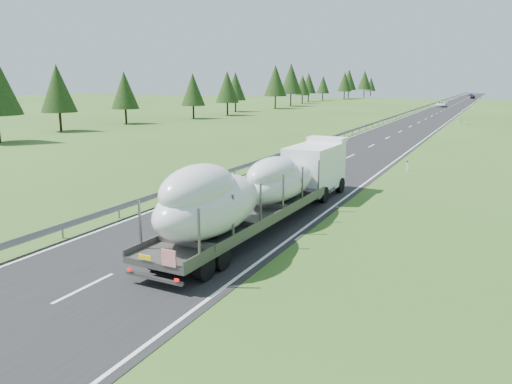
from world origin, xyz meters
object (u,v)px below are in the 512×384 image
at_px(highway_sign, 462,114).
at_px(boat_truck, 263,186).
at_px(distant_van, 442,104).
at_px(distant_car_blue, 470,94).
at_px(distant_car_dark, 473,97).

xyz_separation_m(highway_sign, boat_truck, (-4.62, -70.10, 0.38)).
height_order(distant_van, distant_car_blue, distant_van).
xyz_separation_m(highway_sign, distant_van, (-9.36, 57.69, -1.02)).
relative_size(distant_van, distant_car_blue, 1.46).
height_order(distant_car_dark, distant_car_blue, distant_car_dark).
xyz_separation_m(distant_van, distant_car_dark, (4.24, 73.32, -0.02)).
bearing_deg(distant_car_dark, boat_truck, -94.10).
bearing_deg(highway_sign, distant_van, 99.21).
bearing_deg(distant_car_blue, boat_truck, -86.25).
distance_m(distant_van, distant_car_dark, 73.44).
bearing_deg(highway_sign, distant_car_blue, 92.75).
bearing_deg(distant_car_blue, highway_sign, -84.37).
relative_size(highway_sign, distant_car_dark, 0.58).
relative_size(highway_sign, distant_van, 0.46).
distance_m(highway_sign, boat_truck, 70.26).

